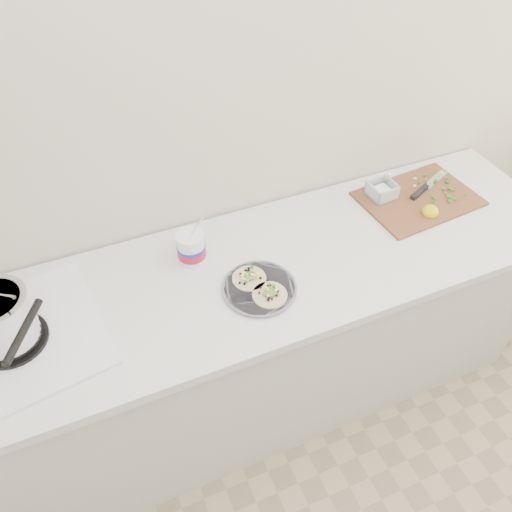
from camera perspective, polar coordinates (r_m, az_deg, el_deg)
name	(u,v)px	position (r m, az deg, el deg)	size (l,w,h in m)	color
counter	(256,340)	(2.13, 0.05, -9.54)	(2.44, 0.66, 0.90)	silver
stove	(6,327)	(1.68, -26.69, -7.30)	(0.59, 0.55, 0.25)	silver
taco_plate	(259,287)	(1.69, 0.38, -3.51)	(0.26, 0.26, 0.04)	slate
tub	(192,246)	(1.77, -7.36, 1.14)	(0.10, 0.10, 0.23)	white
cutboard	(416,195)	(2.16, 17.77, 6.62)	(0.49, 0.36, 0.07)	brown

